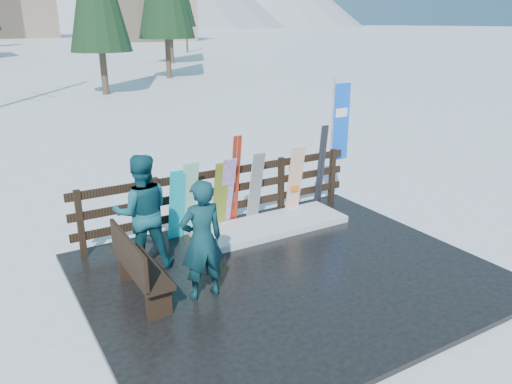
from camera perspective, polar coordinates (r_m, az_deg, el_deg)
ground at (r=7.90m, az=3.74°, el=-9.63°), size 700.00×700.00×0.00m
deck at (r=7.88m, az=3.74°, el=-9.37°), size 6.00×5.00×0.08m
fence at (r=9.34m, az=-3.79°, el=-0.04°), size 5.60×0.10×1.15m
snow_patch at (r=9.38m, az=1.71°, el=-3.83°), size 2.91×1.00×0.12m
bench at (r=7.11m, az=-13.43°, el=-8.15°), size 0.41×1.50×0.97m
snowboard_0 at (r=8.76m, az=-9.03°, el=-1.51°), size 0.28×0.33×1.33m
snowboard_1 at (r=8.82m, az=-7.68°, el=-0.92°), size 0.28×0.39×1.44m
snowboard_2 at (r=9.08m, az=-4.10°, el=-0.53°), size 0.28×0.33×1.35m
snowboard_3 at (r=9.12m, az=-3.39°, el=-0.23°), size 0.25×0.38×1.40m
snowboard_4 at (r=9.40m, az=-0.07°, el=0.43°), size 0.25×0.31×1.41m
snowboard_5 at (r=9.87m, az=4.47°, el=1.27°), size 0.31×0.23×1.40m
ski_pair_a at (r=9.22m, az=-2.40°, el=1.21°), size 0.17×0.27×1.77m
ski_pair_b at (r=10.27m, az=7.43°, el=2.86°), size 0.17×0.19×1.74m
rental_flag at (r=10.61m, az=9.42°, el=7.36°), size 0.45×0.04×2.60m
person_front at (r=6.88m, az=-6.21°, el=-5.48°), size 0.64×0.42×1.72m
person_back at (r=7.85m, az=-12.88°, el=-2.27°), size 1.03×0.89×1.83m
trees at (r=57.53m, az=-23.85°, el=19.36°), size 41.96×68.87×13.06m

